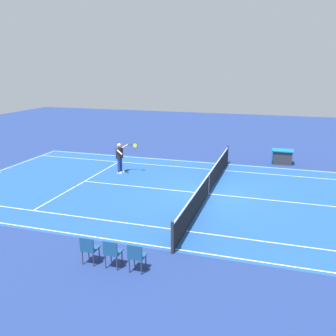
{
  "coord_description": "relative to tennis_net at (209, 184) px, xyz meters",
  "views": [
    {
      "loc": [
        -2.92,
        15.6,
        5.63
      ],
      "look_at": [
        2.13,
        -0.59,
        0.9
      ],
      "focal_mm": 38.9,
      "sensor_mm": 36.0,
      "label": 1
    }
  ],
  "objects": [
    {
      "name": "ground_plane",
      "position": [
        0.0,
        0.0,
        -0.49
      ],
      "size": [
        60.0,
        60.0,
        0.0
      ],
      "primitive_type": "plane",
      "color": "navy"
    },
    {
      "name": "court_slab",
      "position": [
        0.0,
        0.0,
        -0.49
      ],
      "size": [
        24.2,
        11.4,
        0.0
      ],
      "primitive_type": "cube",
      "color": "#1E4C93",
      "rests_on": "ground_plane"
    },
    {
      "name": "court_line_markings",
      "position": [
        0.0,
        0.0,
        -0.49
      ],
      "size": [
        23.85,
        11.05,
        0.01
      ],
      "color": "white",
      "rests_on": "ground_plane"
    },
    {
      "name": "tennis_net",
      "position": [
        0.0,
        0.0,
        0.0
      ],
      "size": [
        0.1,
        11.7,
        1.08
      ],
      "color": "#2D2D33",
      "rests_on": "ground_plane"
    },
    {
      "name": "tennis_player_near",
      "position": [
        5.28,
        -1.97,
        0.44
      ],
      "size": [
        1.1,
        0.78,
        1.7
      ],
      "color": "navy",
      "rests_on": "ground_plane"
    },
    {
      "name": "tennis_ball",
      "position": [
        0.53,
        -3.39,
        -0.46
      ],
      "size": [
        0.07,
        0.07,
        0.07
      ],
      "primitive_type": "sphere",
      "color": "#CCE01E",
      "rests_on": "ground_plane"
    },
    {
      "name": "spectator_chair_0",
      "position": [
        0.66,
        7.11,
        0.03
      ],
      "size": [
        0.44,
        0.44,
        0.88
      ],
      "color": "#38383D",
      "rests_on": "ground_plane"
    },
    {
      "name": "spectator_chair_1",
      "position": [
        1.41,
        7.11,
        0.03
      ],
      "size": [
        0.44,
        0.44,
        0.88
      ],
      "color": "#38383D",
      "rests_on": "ground_plane"
    },
    {
      "name": "spectator_chair_2",
      "position": [
        2.15,
        7.11,
        0.03
      ],
      "size": [
        0.44,
        0.44,
        0.88
      ],
      "color": "#38383D",
      "rests_on": "ground_plane"
    },
    {
      "name": "equipment_cart_tarped",
      "position": [
        -3.14,
        -6.64,
        -0.05
      ],
      "size": [
        1.25,
        0.84,
        0.85
      ],
      "color": "#2D2D33",
      "rests_on": "ground_plane"
    }
  ]
}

